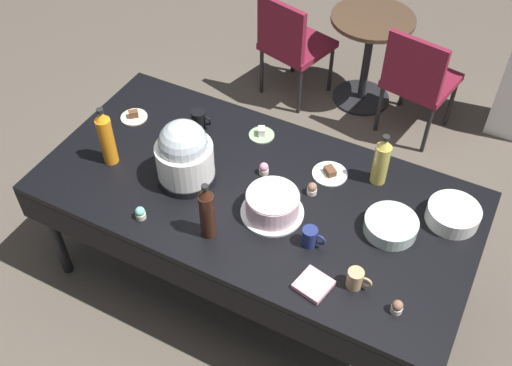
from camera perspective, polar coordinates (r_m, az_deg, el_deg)
ground at (r=3.58m, az=0.00°, el=-8.90°), size 9.00×9.00×0.00m
potluck_table at (r=3.04m, az=0.00°, el=-1.46°), size 2.20×1.10×0.75m
frosted_layer_cake at (r=2.85m, az=1.57°, el=-2.05°), size 0.31×0.31×0.13m
slow_cooker at (r=2.96m, az=-6.84°, el=2.70°), size 0.30×0.30×0.36m
glass_salad_bowl at (r=2.87m, az=12.72°, el=-3.97°), size 0.25×0.25×0.07m
ceramic_snack_bowl at (r=2.99m, az=18.26°, el=-2.85°), size 0.25×0.25×0.08m
dessert_plate_sage at (r=3.28m, az=0.54°, el=4.70°), size 0.14×0.14×0.05m
dessert_plate_white at (r=3.09m, az=7.04°, el=0.94°), size 0.18×0.18×0.04m
dessert_plate_cream at (r=3.47m, az=-11.56°, el=6.26°), size 0.15×0.15×0.05m
cupcake_mint at (r=2.61m, az=13.29°, el=-11.42°), size 0.05×0.05×0.07m
cupcake_lemon at (r=2.91m, az=-10.96°, el=-2.83°), size 0.05×0.05×0.07m
cupcake_rose at (r=2.97m, az=5.36°, el=-0.54°), size 0.05×0.05×0.07m
cupcake_vanilla at (r=3.06m, az=0.75°, el=1.38°), size 0.05×0.05×0.07m
soda_bottle_cola at (r=2.71m, az=-4.69°, el=-2.78°), size 0.07×0.07×0.32m
soda_bottle_orange_juice at (r=3.13m, az=-14.07°, el=4.22°), size 0.08×0.08×0.35m
soda_bottle_ginger_ale at (r=3.01m, az=11.85°, el=2.09°), size 0.08×0.08×0.30m
coffee_mug_tan at (r=2.64m, az=9.49°, el=-9.00°), size 0.11×0.07×0.09m
coffee_mug_navy at (r=2.75m, az=5.20°, el=-5.14°), size 0.11×0.07×0.10m
coffee_mug_black at (r=3.34m, az=-5.46°, el=6.11°), size 0.12×0.08×0.10m
paper_napkin_stack at (r=2.64m, az=5.50°, el=-9.60°), size 0.17×0.17×0.02m
maroon_chair_left at (r=4.52m, az=3.41°, el=13.29°), size 0.54×0.54×0.85m
maroon_chair_right at (r=4.29m, az=15.20°, el=9.66°), size 0.51×0.51×0.85m
round_cafe_table at (r=4.55m, az=10.73°, el=12.87°), size 0.60×0.60×0.72m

